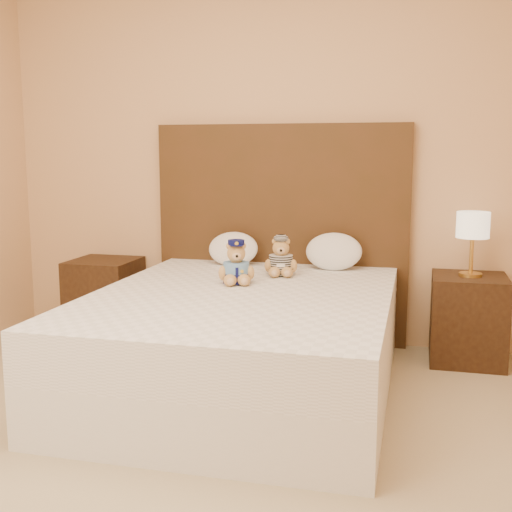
{
  "coord_description": "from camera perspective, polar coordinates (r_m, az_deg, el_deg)",
  "views": [
    {
      "loc": [
        0.92,
        -2.11,
        1.31
      ],
      "look_at": [
        0.02,
        1.45,
        0.71
      ],
      "focal_mm": 45.0,
      "sensor_mm": 36.0,
      "label": 1
    }
  ],
  "objects": [
    {
      "name": "pillow_right",
      "position": [
        4.22,
        6.93,
        0.57
      ],
      "size": [
        0.37,
        0.24,
        0.26
      ],
      "primitive_type": "ellipsoid",
      "color": "white",
      "rests_on": "bed"
    },
    {
      "name": "pillow_left",
      "position": [
        4.36,
        -2.04,
        0.79
      ],
      "size": [
        0.34,
        0.22,
        0.24
      ],
      "primitive_type": "ellipsoid",
      "color": "white",
      "rests_on": "bed"
    },
    {
      "name": "nightstand_left",
      "position": [
        4.76,
        -13.29,
        -3.59
      ],
      "size": [
        0.45,
        0.45,
        0.55
      ],
      "primitive_type": "cube",
      "color": "#362211",
      "rests_on": "ground"
    },
    {
      "name": "nightstand_right",
      "position": [
        4.25,
        18.32,
        -5.34
      ],
      "size": [
        0.45,
        0.45,
        0.55
      ],
      "primitive_type": "cube",
      "color": "#362211",
      "rests_on": "ground"
    },
    {
      "name": "headboard",
      "position": [
        4.45,
        2.2,
        1.99
      ],
      "size": [
        1.75,
        0.08,
        1.5
      ],
      "primitive_type": "cube",
      "color": "#452814",
      "rests_on": "ground"
    },
    {
      "name": "room_walls",
      "position": [
        2.77,
        -5.68,
        19.52
      ],
      "size": [
        4.04,
        4.52,
        2.72
      ],
      "color": "tan",
      "rests_on": "ground"
    },
    {
      "name": "bed",
      "position": [
        3.59,
        -1.23,
        -7.54
      ],
      "size": [
        1.6,
        2.0,
        0.55
      ],
      "color": "white",
      "rests_on": "ground"
    },
    {
      "name": "ground",
      "position": [
        2.65,
        -8.6,
        -20.52
      ],
      "size": [
        4.0,
        4.5,
        0.0
      ],
      "primitive_type": "cube",
      "color": "tan",
      "rests_on": "ground"
    },
    {
      "name": "lamp",
      "position": [
        4.15,
        18.72,
        2.35
      ],
      "size": [
        0.2,
        0.2,
        0.4
      ],
      "color": "gold",
      "rests_on": "nightstand_right"
    },
    {
      "name": "teddy_prisoner",
      "position": [
        3.98,
        2.23,
        -0.05
      ],
      "size": [
        0.25,
        0.24,
        0.24
      ],
      "primitive_type": null,
      "rotation": [
        0.0,
        0.0,
        0.21
      ],
      "color": "#BD8449",
      "rests_on": "bed"
    },
    {
      "name": "teddy_police",
      "position": [
        3.73,
        -1.77,
        -0.54
      ],
      "size": [
        0.28,
        0.27,
        0.25
      ],
      "primitive_type": null,
      "rotation": [
        0.0,
        0.0,
        0.33
      ],
      "color": "#BD8449",
      "rests_on": "bed"
    }
  ]
}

